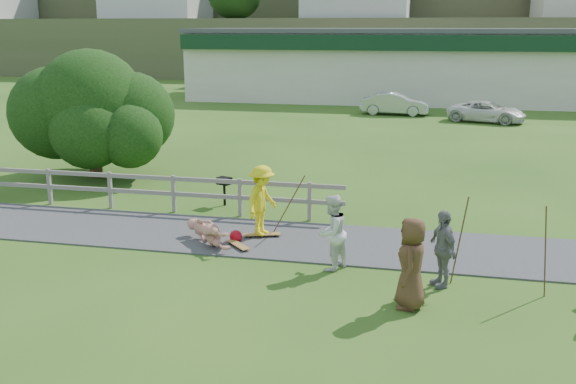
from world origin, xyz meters
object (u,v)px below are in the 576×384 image
at_px(skater_rider, 262,204).
at_px(bbq, 224,191).
at_px(car_silver, 395,104).
at_px(car_white, 487,112).
at_px(spectator_b, 443,249).
at_px(tree, 93,128).
at_px(spectator_a, 332,233).
at_px(spectator_c, 411,263).
at_px(skater_fallen, 208,232).

distance_m(skater_rider, bbq, 3.36).
bearing_deg(car_silver, car_white, -108.56).
bearing_deg(skater_rider, spectator_b, -100.59).
xyz_separation_m(skater_rider, tree, (-7.54, 5.36, 0.88)).
bearing_deg(spectator_a, spectator_b, 107.68).
height_order(car_silver, bbq, car_silver).
bearing_deg(skater_rider, spectator_a, -114.74).
bearing_deg(spectator_c, tree, -124.70).
distance_m(skater_rider, spectator_b, 4.94).
height_order(spectator_a, bbq, spectator_a).
xyz_separation_m(spectator_a, car_silver, (-0.07, 26.30, -0.18)).
relative_size(car_silver, tree, 0.66).
xyz_separation_m(tree, bbq, (5.66, -2.62, -1.34)).
xyz_separation_m(spectator_b, spectator_c, (-0.60, -1.21, 0.08)).
bearing_deg(car_white, spectator_b, -170.25).
distance_m(tree, bbq, 6.38).
relative_size(spectator_b, car_silver, 0.40).
bearing_deg(skater_fallen, spectator_a, -61.62).
bearing_deg(spectator_b, car_white, 146.91).
xyz_separation_m(spectator_b, car_white, (2.79, 24.71, -0.23)).
relative_size(spectator_b, tree, 0.27).
relative_size(spectator_a, bbq, 1.97).
bearing_deg(tree, skater_fallen, -44.03).
height_order(spectator_a, spectator_c, spectator_c).
height_order(spectator_c, car_white, spectator_c).
xyz_separation_m(spectator_a, bbq, (-3.93, 4.51, -0.42)).
bearing_deg(car_silver, spectator_b, -172.00).
height_order(skater_fallen, bbq, bbq).
relative_size(skater_fallen, bbq, 2.09).
bearing_deg(spectator_c, skater_fallen, -114.75).
distance_m(spectator_a, tree, 11.98).
relative_size(skater_rider, spectator_c, 1.00).
bearing_deg(bbq, spectator_b, -17.62).
distance_m(spectator_c, tree, 14.39).
distance_m(car_silver, tree, 21.43).
bearing_deg(skater_fallen, skater_rider, -10.23).
bearing_deg(spectator_c, bbq, -134.24).
distance_m(skater_fallen, spectator_c, 5.66).
bearing_deg(spectator_a, tree, -98.10).
distance_m(skater_fallen, car_white, 24.75).
xyz_separation_m(skater_rider, spectator_c, (3.82, -3.43, 0.00)).
height_order(skater_rider, skater_fallen, skater_rider).
bearing_deg(spectator_a, car_white, -163.47).
relative_size(spectator_a, car_silver, 0.42).
height_order(car_silver, car_white, car_silver).
xyz_separation_m(car_silver, tree, (-9.52, -19.17, 1.10)).
distance_m(spectator_a, spectator_c, 2.43).
height_order(spectator_a, car_silver, spectator_a).
bearing_deg(spectator_a, skater_rider, -102.38).
relative_size(spectator_a, tree, 0.28).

